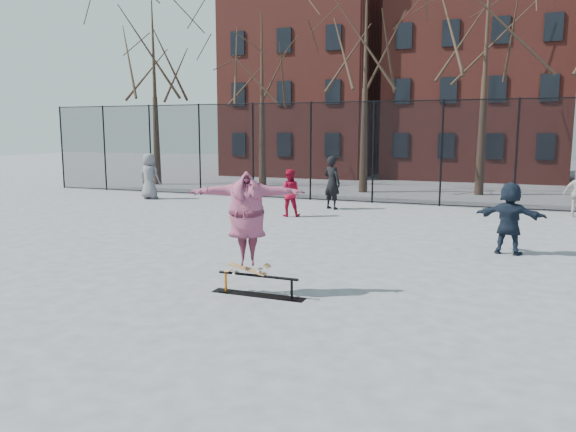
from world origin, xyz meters
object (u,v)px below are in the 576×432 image
at_px(bystander_red, 289,193).
at_px(bystander_grey, 150,176).
at_px(skater, 247,222).
at_px(bystander_black, 332,183).
at_px(skateboard, 248,271).
at_px(bystander_navy, 510,218).
at_px(skate_rail, 258,287).

bearing_deg(bystander_red, bystander_grey, -34.19).
relative_size(skater, bystander_grey, 1.06).
bearing_deg(bystander_grey, bystander_red, 165.79).
bearing_deg(bystander_black, bystander_red, 93.87).
relative_size(skateboard, bystander_red, 0.47).
height_order(bystander_grey, bystander_black, bystander_black).
distance_m(skater, bystander_red, 9.08).
distance_m(bystander_black, bystander_navy, 8.31).
height_order(skateboard, skater, skater).
bearing_deg(skateboard, skate_rail, 0.00).
height_order(bystander_black, bystander_navy, bystander_black).
xyz_separation_m(skateboard, bystander_black, (-1.84, 10.86, 0.55)).
relative_size(skate_rail, bystander_grey, 0.90).
height_order(skater, bystander_grey, skater).
distance_m(skater, bystander_black, 11.02).
bearing_deg(skateboard, bystander_black, 99.59).
relative_size(bystander_black, bystander_navy, 1.14).
bearing_deg(bystander_black, skate_rail, 124.85).
xyz_separation_m(bystander_grey, bystander_red, (7.17, -2.29, -0.16)).
height_order(bystander_grey, bystander_navy, bystander_grey).
bearing_deg(bystander_red, bystander_navy, 136.63).
bearing_deg(bystander_navy, skateboard, 59.77).
height_order(skateboard, bystander_navy, bystander_navy).
relative_size(skateboard, bystander_navy, 0.44).
bearing_deg(skate_rail, skateboard, -180.00).
bearing_deg(skate_rail, skater, -180.00).
bearing_deg(bystander_grey, skater, 135.36).
bearing_deg(skater, skateboard, 3.63).
bearing_deg(skater, bystander_navy, 27.91).
xyz_separation_m(skater, bystander_black, (-1.84, 10.86, -0.32)).
xyz_separation_m(bystander_red, bystander_navy, (6.87, -3.49, 0.05)).
bearing_deg(bystander_black, skateboard, 123.85).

